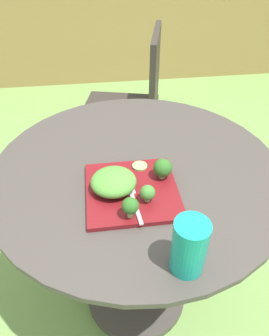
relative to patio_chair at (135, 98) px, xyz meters
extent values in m
plane|color=#70994C|center=(-0.11, -0.90, -0.53)|extent=(12.00, 12.00, 0.00)
cube|color=#9E7F47|center=(-0.11, 1.46, 0.12)|extent=(8.00, 0.08, 1.29)
cylinder|color=#423D38|center=(-0.11, -0.90, 0.22)|extent=(0.90, 0.90, 0.02)
cylinder|color=#423D38|center=(-0.11, -0.90, -0.14)|extent=(0.06, 0.06, 0.70)
cylinder|color=#423D38|center=(-0.11, -0.90, -0.51)|extent=(0.44, 0.44, 0.04)
cube|color=#332D28|center=(-0.09, 0.02, -0.09)|extent=(0.53, 0.53, 0.03)
cube|color=#332D28|center=(0.11, -0.03, 0.15)|extent=(0.13, 0.41, 0.45)
cylinder|color=#332D28|center=(-0.22, 0.24, -0.31)|extent=(0.02, 0.02, 0.43)
cylinder|color=#332D28|center=(-0.31, -0.11, -0.31)|extent=(0.02, 0.02, 0.43)
cylinder|color=#332D28|center=(0.13, 0.15, -0.31)|extent=(0.02, 0.02, 0.43)
cylinder|color=#332D28|center=(0.04, -0.20, -0.31)|extent=(0.02, 0.02, 0.43)
cube|color=maroon|center=(-0.14, -1.02, 0.24)|extent=(0.25, 0.25, 0.01)
cylinder|color=#149989|center=(-0.05, -1.27, 0.30)|extent=(0.08, 0.08, 0.14)
cylinder|color=#118275|center=(-0.05, -1.27, 0.28)|extent=(0.07, 0.07, 0.10)
cube|color=silver|center=(-0.14, -1.09, 0.25)|extent=(0.02, 0.11, 0.00)
cube|color=silver|center=(-0.15, -1.02, 0.25)|extent=(0.03, 0.05, 0.00)
ellipsoid|color=#519338|center=(-0.19, -1.01, 0.27)|extent=(0.13, 0.12, 0.06)
cylinder|color=#99B770|center=(-0.16, -1.11, 0.25)|extent=(0.02, 0.02, 0.02)
sphere|color=#2D6623|center=(-0.16, -1.11, 0.28)|extent=(0.04, 0.04, 0.04)
cylinder|color=#99B770|center=(-0.05, -0.98, 0.25)|extent=(0.02, 0.02, 0.01)
sphere|color=#2D6623|center=(-0.05, -0.98, 0.28)|extent=(0.05, 0.05, 0.05)
cylinder|color=#99B770|center=(-0.11, -1.07, 0.25)|extent=(0.01, 0.01, 0.01)
sphere|color=#427F33|center=(-0.11, -1.07, 0.27)|extent=(0.04, 0.04, 0.04)
cylinder|color=#8EB766|center=(-0.11, -0.92, 0.25)|extent=(0.04, 0.04, 0.01)
camera|label=1|loc=(-0.22, -1.66, 0.85)|focal=34.07mm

